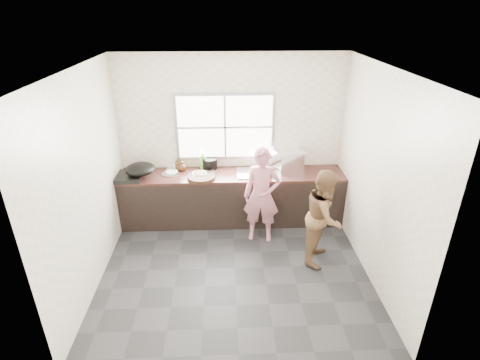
{
  "coord_description": "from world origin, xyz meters",
  "views": [
    {
      "loc": [
        -0.1,
        -4.18,
        3.35
      ],
      "look_at": [
        0.1,
        0.65,
        1.05
      ],
      "focal_mm": 28.0,
      "sensor_mm": 36.0,
      "label": 1
    }
  ],
  "objects_px": {
    "pot_lid_right": "(173,169)",
    "cutting_board": "(201,177)",
    "bowl_crabs": "(265,174)",
    "bowl_held": "(253,175)",
    "bottle_green": "(203,160)",
    "glass_jar": "(175,166)",
    "bowl_mince": "(200,174)",
    "burner": "(127,177)",
    "black_pot": "(210,163)",
    "bottle_brown_tall": "(178,164)",
    "pot_lid_left": "(170,174)",
    "wok": "(140,169)",
    "woman": "(262,198)",
    "dish_rack": "(288,160)",
    "bottle_brown_short": "(183,166)",
    "person_side": "(324,216)",
    "plate_food": "(172,172)"
  },
  "relations": [
    {
      "from": "bottle_green",
      "to": "burner",
      "type": "height_order",
      "value": "bottle_green"
    },
    {
      "from": "pot_lid_right",
      "to": "cutting_board",
      "type": "bearing_deg",
      "value": -38.05
    },
    {
      "from": "black_pot",
      "to": "wok",
      "type": "xyz_separation_m",
      "value": [
        -1.06,
        -0.32,
        0.06
      ]
    },
    {
      "from": "dish_rack",
      "to": "burner",
      "type": "bearing_deg",
      "value": 162.89
    },
    {
      "from": "cutting_board",
      "to": "pot_lid_left",
      "type": "bearing_deg",
      "value": 161.08
    },
    {
      "from": "cutting_board",
      "to": "glass_jar",
      "type": "relative_size",
      "value": 4.62
    },
    {
      "from": "bottle_brown_short",
      "to": "wok",
      "type": "xyz_separation_m",
      "value": [
        -0.62,
        -0.25,
        0.07
      ]
    },
    {
      "from": "black_pot",
      "to": "bottle_brown_tall",
      "type": "distance_m",
      "value": 0.52
    },
    {
      "from": "person_side",
      "to": "bottle_green",
      "type": "xyz_separation_m",
      "value": [
        -1.72,
        1.33,
        0.33
      ]
    },
    {
      "from": "plate_food",
      "to": "bottle_brown_tall",
      "type": "bearing_deg",
      "value": 54.92
    },
    {
      "from": "plate_food",
      "to": "bottle_brown_short",
      "type": "relative_size",
      "value": 1.35
    },
    {
      "from": "bottle_brown_short",
      "to": "burner",
      "type": "bearing_deg",
      "value": -162.36
    },
    {
      "from": "bowl_held",
      "to": "bowl_crabs",
      "type": "bearing_deg",
      "value": 8.92
    },
    {
      "from": "pot_lid_right",
      "to": "bowl_crabs",
      "type": "bearing_deg",
      "value": -12.85
    },
    {
      "from": "burner",
      "to": "pot_lid_right",
      "type": "distance_m",
      "value": 0.76
    },
    {
      "from": "bowl_mince",
      "to": "plate_food",
      "type": "xyz_separation_m",
      "value": [
        -0.46,
        0.16,
        -0.02
      ]
    },
    {
      "from": "wok",
      "to": "dish_rack",
      "type": "height_order",
      "value": "dish_rack"
    },
    {
      "from": "bottle_green",
      "to": "bottle_brown_short",
      "type": "xyz_separation_m",
      "value": [
        -0.33,
        -0.07,
        -0.08
      ]
    },
    {
      "from": "bottle_brown_short",
      "to": "black_pot",
      "type": "bearing_deg",
      "value": 9.19
    },
    {
      "from": "cutting_board",
      "to": "bowl_mince",
      "type": "xyz_separation_m",
      "value": [
        -0.03,
        0.09,
        0.01
      ]
    },
    {
      "from": "bottle_green",
      "to": "bowl_mince",
      "type": "bearing_deg",
      "value": -98.86
    },
    {
      "from": "bowl_held",
      "to": "pot_lid_right",
      "type": "height_order",
      "value": "bowl_held"
    },
    {
      "from": "pot_lid_right",
      "to": "bowl_held",
      "type": "bearing_deg",
      "value": -15.82
    },
    {
      "from": "burner",
      "to": "black_pot",
      "type": "bearing_deg",
      "value": 14.82
    },
    {
      "from": "black_pot",
      "to": "glass_jar",
      "type": "height_order",
      "value": "black_pot"
    },
    {
      "from": "bowl_held",
      "to": "pot_lid_right",
      "type": "xyz_separation_m",
      "value": [
        -1.3,
        0.37,
        -0.02
      ]
    },
    {
      "from": "cutting_board",
      "to": "dish_rack",
      "type": "xyz_separation_m",
      "value": [
        1.4,
        0.28,
        0.14
      ]
    },
    {
      "from": "bowl_mince",
      "to": "bottle_brown_tall",
      "type": "xyz_separation_m",
      "value": [
        -0.37,
        0.29,
        0.06
      ]
    },
    {
      "from": "glass_jar",
      "to": "bowl_mince",
      "type": "bearing_deg",
      "value": -34.68
    },
    {
      "from": "person_side",
      "to": "bottle_brown_tall",
      "type": "xyz_separation_m",
      "value": [
        -2.13,
        1.33,
        0.26
      ]
    },
    {
      "from": "bowl_crabs",
      "to": "pot_lid_left",
      "type": "distance_m",
      "value": 1.53
    },
    {
      "from": "bottle_green",
      "to": "bottle_brown_tall",
      "type": "height_order",
      "value": "bottle_green"
    },
    {
      "from": "bowl_held",
      "to": "bottle_green",
      "type": "xyz_separation_m",
      "value": [
        -0.8,
        0.37,
        0.13
      ]
    },
    {
      "from": "bowl_mince",
      "to": "dish_rack",
      "type": "height_order",
      "value": "dish_rack"
    },
    {
      "from": "bottle_brown_short",
      "to": "dish_rack",
      "type": "xyz_separation_m",
      "value": [
        1.72,
        -0.03,
        0.09
      ]
    },
    {
      "from": "bottle_green",
      "to": "glass_jar",
      "type": "xyz_separation_m",
      "value": [
        -0.46,
        0.0,
        -0.11
      ]
    },
    {
      "from": "wok",
      "to": "pot_lid_right",
      "type": "height_order",
      "value": "wok"
    },
    {
      "from": "cutting_board",
      "to": "plate_food",
      "type": "distance_m",
      "value": 0.55
    },
    {
      "from": "bowl_mince",
      "to": "bowl_crabs",
      "type": "xyz_separation_m",
      "value": [
        1.03,
        -0.05,
        0.0
      ]
    },
    {
      "from": "woman",
      "to": "plate_food",
      "type": "xyz_separation_m",
      "value": [
        -1.41,
        0.65,
        0.17
      ]
    },
    {
      "from": "glass_jar",
      "to": "dish_rack",
      "type": "xyz_separation_m",
      "value": [
        1.85,
        -0.1,
        0.12
      ]
    },
    {
      "from": "bottle_brown_tall",
      "to": "glass_jar",
      "type": "height_order",
      "value": "bottle_brown_tall"
    },
    {
      "from": "glass_jar",
      "to": "person_side",
      "type": "bearing_deg",
      "value": -31.4
    },
    {
      "from": "person_side",
      "to": "plate_food",
      "type": "bearing_deg",
      "value": 85.35
    },
    {
      "from": "bowl_held",
      "to": "bottle_green",
      "type": "height_order",
      "value": "bottle_green"
    },
    {
      "from": "glass_jar",
      "to": "burner",
      "type": "height_order",
      "value": "glass_jar"
    },
    {
      "from": "bottle_brown_short",
      "to": "glass_jar",
      "type": "relative_size",
      "value": 1.57
    },
    {
      "from": "pot_lid_left",
      "to": "bowl_crabs",
      "type": "bearing_deg",
      "value": -5.17
    },
    {
      "from": "wok",
      "to": "woman",
      "type": "bearing_deg",
      "value": -14.06
    },
    {
      "from": "wok",
      "to": "bottle_green",
      "type": "bearing_deg",
      "value": 18.35
    }
  ]
}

